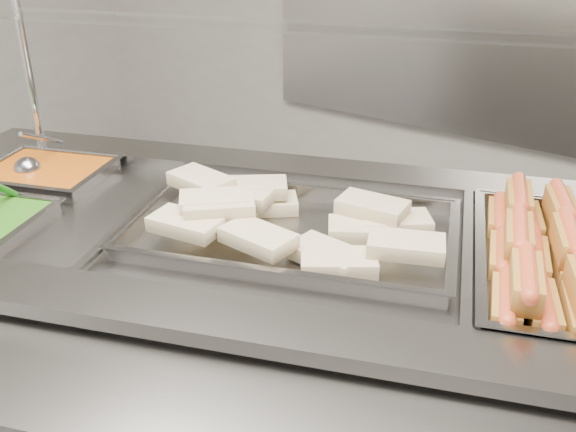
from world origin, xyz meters
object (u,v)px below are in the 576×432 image
Objects in this scene: pan_wraps at (292,236)px; steam_counter at (269,382)px; pan_hotdogs at (565,277)px; ladle at (29,168)px; sneeze_guard at (291,35)px.

steam_counter is at bearing -159.70° from pan_wraps.
pan_hotdogs is 3.32× the size of ladle.
pan_wraps is at bearing -54.36° from sneeze_guard.
pan_hotdogs is at bearing 20.30° from pan_wraps.
steam_counter is 0.93m from sneeze_guard.
pan_wraps is (0.15, -0.20, -0.43)m from sneeze_guard.
sneeze_guard is 8.65× the size of ladle.
sneeze_guard is 2.12× the size of pan_wraps.
ladle is (-0.68, -0.35, -0.40)m from sneeze_guard.
ladle is (-0.76, -0.13, 0.51)m from steam_counter.
sneeze_guard reaches higher than ladle.
pan_wraps reaches higher than steam_counter.
sneeze_guard reaches higher than pan_wraps.
steam_counter is 1.24× the size of sneeze_guard.
sneeze_guard is 0.50m from pan_wraps.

